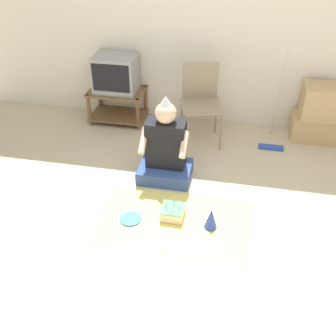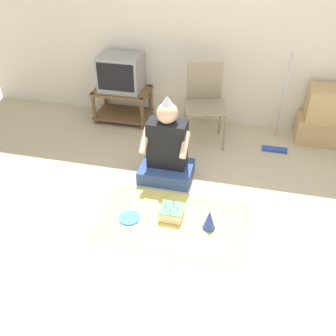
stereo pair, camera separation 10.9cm
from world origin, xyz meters
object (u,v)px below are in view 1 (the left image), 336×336
cardboard_box_stack (318,114)px  party_hat_blue (211,218)px  folding_chair (201,98)px  birthday_cake (173,212)px  tv (116,73)px  person_seated (166,150)px  dust_mop (275,120)px  paper_plate (130,219)px

cardboard_box_stack → party_hat_blue: bearing=-120.5°
folding_chair → birthday_cake: bearing=-92.1°
tv → cardboard_box_stack: tv is taller
cardboard_box_stack → person_seated: (-1.58, -1.09, -0.01)m
dust_mop → person_seated: 1.37m
person_seated → birthday_cake: size_ratio=4.45×
tv → person_seated: 1.41m
tv → folding_chair: (1.07, -0.25, -0.11)m
paper_plate → birthday_cake: bearing=16.7°
dust_mop → person_seated: bearing=-142.2°
folding_chair → person_seated: 0.90m
folding_chair → party_hat_blue: size_ratio=4.49×
birthday_cake → dust_mop: bearing=58.1°
paper_plate → folding_chair: bearing=75.0°
birthday_cake → party_hat_blue: size_ratio=1.02×
tv → party_hat_blue: tv is taller
cardboard_box_stack → birthday_cake: (-1.39, -1.70, -0.27)m
tv → birthday_cake: bearing=-59.0°
tv → folding_chair: 1.11m
dust_mop → paper_plate: 2.02m
birthday_cake → person_seated: bearing=107.1°
tv → dust_mop: (1.92, -0.26, -0.31)m
cardboard_box_stack → party_hat_blue: (-1.04, -1.77, -0.22)m
cardboard_box_stack → paper_plate: bearing=-134.2°
person_seated → birthday_cake: person_seated is taller
cardboard_box_stack → tv: bearing=179.9°
folding_chair → paper_plate: bearing=-105.0°
paper_plate → dust_mop: bearing=50.9°
birthday_cake → party_hat_blue: party_hat_blue is taller
dust_mop → birthday_cake: bearing=-121.9°
party_hat_blue → paper_plate: bearing=-176.8°
folding_chair → cardboard_box_stack: 1.37m
tv → paper_plate: size_ratio=2.58×
folding_chair → birthday_cake: folding_chair is taller
party_hat_blue → dust_mop: bearing=70.2°
party_hat_blue → paper_plate: party_hat_blue is taller
birthday_cake → tv: bearing=121.0°
folding_chair → party_hat_blue: (0.30, -1.52, -0.41)m
person_seated → party_hat_blue: (0.54, -0.67, -0.21)m
dust_mop → party_hat_blue: dust_mop is taller
cardboard_box_stack → person_seated: 1.92m
tv → person_seated: person_seated is taller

